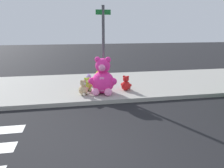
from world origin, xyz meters
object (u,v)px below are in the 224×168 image
object	(u,v)px
plush_red	(126,84)
plush_tan	(84,89)
sign_pole	(103,46)
plush_pink_large	(103,79)
plush_yellow	(98,78)
plush_lime	(87,85)
plush_lavender	(89,81)

from	to	relation	value
plush_red	plush_tan	distance (m)	1.71
sign_pole	plush_red	size ratio (longest dim) A/B	5.41
plush_pink_large	plush_tan	distance (m)	0.79
plush_pink_large	sign_pole	bearing A→B (deg)	78.46
plush_yellow	plush_lime	bearing A→B (deg)	-115.83
sign_pole	plush_tan	size ratio (longest dim) A/B	5.62
plush_pink_large	plush_tan	size ratio (longest dim) A/B	2.42
plush_red	plush_lavender	world-z (taller)	plush_red
plush_pink_large	plush_lavender	size ratio (longest dim) A/B	2.80
plush_pink_large	plush_yellow	bearing A→B (deg)	89.98
plush_tan	plush_pink_large	bearing A→B (deg)	3.17
sign_pole	plush_lime	world-z (taller)	sign_pole
sign_pole	plush_yellow	world-z (taller)	sign_pole
plush_red	sign_pole	bearing A→B (deg)	158.36
plush_pink_large	plush_red	size ratio (longest dim) A/B	2.32
plush_pink_large	plush_yellow	world-z (taller)	plush_pink_large
plush_lavender	plush_yellow	world-z (taller)	plush_yellow
plush_red	plush_lavender	distance (m)	1.72
plush_pink_large	plush_yellow	distance (m)	1.63
plush_lime	plush_tan	bearing A→B (deg)	-109.18
sign_pole	plush_lime	bearing A→B (deg)	-167.77
plush_lavender	plush_yellow	xyz separation A→B (m)	(0.44, 0.32, 0.02)
plush_lavender	plush_lime	xyz separation A→B (m)	(-0.12, -0.83, 0.02)
sign_pole	plush_tan	bearing A→B (deg)	-143.33
plush_yellow	plush_tan	xyz separation A→B (m)	(-0.73, -1.63, 0.01)
plush_pink_large	plush_lime	xyz separation A→B (m)	(-0.56, 0.44, -0.34)
plush_yellow	plush_lime	size ratio (longest dim) A/B	1.02
plush_yellow	plush_red	bearing A→B (deg)	-54.47
plush_red	plush_lime	world-z (taller)	plush_red
plush_lavender	plush_tan	size ratio (longest dim) A/B	0.86
sign_pole	plush_yellow	distance (m)	1.79
plush_lavender	plush_lime	bearing A→B (deg)	-98.38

